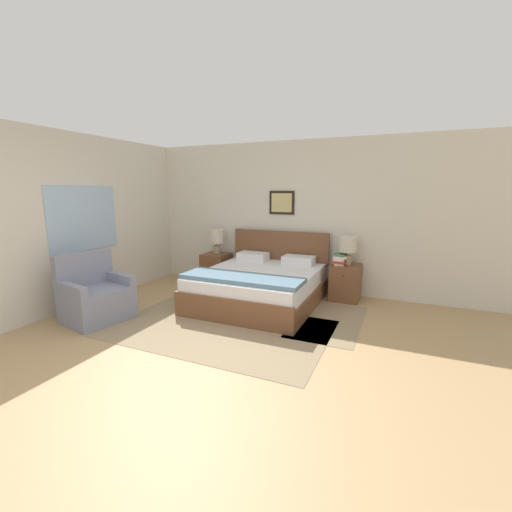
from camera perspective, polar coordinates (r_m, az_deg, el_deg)
name	(u,v)px	position (r m, az deg, el deg)	size (l,w,h in m)	color
ground_plane	(172,371)	(3.67, -13.81, -18.16)	(16.00, 16.00, 0.00)	tan
wall_back	(284,216)	(6.18, 4.67, 6.59)	(7.42, 0.09, 2.60)	beige
wall_left	(104,219)	(6.17, -24.03, 5.68)	(0.08, 5.68, 2.60)	beige
area_rug_main	(218,328)	(4.55, -6.28, -11.90)	(2.78, 1.76, 0.01)	#897556
area_rug_bedside	(329,321)	(4.87, 12.08, -10.52)	(0.86, 1.55, 0.01)	#897556
bed	(259,285)	(5.39, 0.57, -4.91)	(1.76, 1.96, 1.05)	brown
armchair	(96,298)	(5.20, -25.17, -6.33)	(0.81, 0.91, 0.93)	gray
nightstand_near_window	(216,269)	(6.56, -6.63, -2.12)	(0.46, 0.49, 0.58)	brown
nightstand_by_door	(345,282)	(5.76, 14.68, -4.24)	(0.46, 0.49, 0.58)	brown
table_lamp_near_window	(217,238)	(6.47, -6.59, 3.06)	(0.28, 0.28, 0.46)	gray
table_lamp_by_door	(348,246)	(5.66, 15.09, 1.63)	(0.28, 0.28, 0.46)	gray
book_thick_bottom	(339,264)	(5.66, 13.72, -1.26)	(0.18, 0.25, 0.03)	beige
book_hardcover_middle	(339,261)	(5.65, 13.73, -0.89)	(0.21, 0.25, 0.04)	#B7332D
book_novel_upper	(340,259)	(5.65, 13.75, -0.48)	(0.18, 0.23, 0.04)	silver
book_slim_near_top	(340,257)	(5.64, 13.77, -0.12)	(0.25, 0.25, 0.03)	silver
book_paperback_top	(340,255)	(5.63, 13.78, 0.20)	(0.19, 0.22, 0.03)	#4C7551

